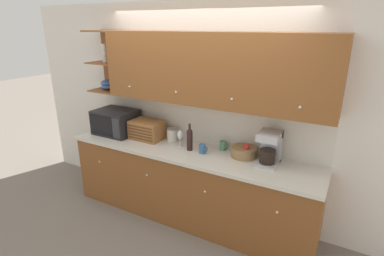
{
  "coord_description": "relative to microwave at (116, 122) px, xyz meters",
  "views": [
    {
      "loc": [
        1.62,
        -3.16,
        2.33
      ],
      "look_at": [
        0.0,
        -0.22,
        1.17
      ],
      "focal_mm": 28.0,
      "sensor_mm": 36.0,
      "label": 1
    }
  ],
  "objects": [
    {
      "name": "wall_back",
      "position": [
        1.16,
        0.3,
        0.22
      ],
      "size": [
        5.49,
        0.06,
        2.6
      ],
      "color": "white",
      "rests_on": "ground_plane"
    },
    {
      "name": "backsplash_panel",
      "position": [
        1.16,
        0.27,
        0.11
      ],
      "size": [
        3.09,
        0.01,
        0.56
      ],
      "color": "silver",
      "rests_on": "counter_unit"
    },
    {
      "name": "counter_unit",
      "position": [
        1.16,
        -0.04,
        -0.62
      ],
      "size": [
        3.11,
        0.65,
        0.92
      ],
      "color": "brown",
      "rests_on": "ground_plane"
    },
    {
      "name": "microwave",
      "position": [
        0.0,
        0.0,
        0.0
      ],
      "size": [
        0.54,
        0.43,
        0.33
      ],
      "color": "black",
      "rests_on": "counter_unit"
    },
    {
      "name": "fruit_basket",
      "position": [
        1.8,
        0.11,
        -0.1
      ],
      "size": [
        0.29,
        0.29,
        0.17
      ],
      "color": "#937047",
      "rests_on": "counter_unit"
    },
    {
      "name": "mug",
      "position": [
        1.52,
        0.17,
        -0.11
      ],
      "size": [
        0.09,
        0.08,
        0.11
      ],
      "color": "#4C845B",
      "rests_on": "counter_unit"
    },
    {
      "name": "storage_canister",
      "position": [
        0.82,
        0.13,
        -0.08
      ],
      "size": [
        0.14,
        0.14,
        0.16
      ],
      "color": "silver",
      "rests_on": "counter_unit"
    },
    {
      "name": "wine_glass",
      "position": [
        1.01,
        0.02,
        -0.02
      ],
      "size": [
        0.07,
        0.07,
        0.21
      ],
      "color": "silver",
      "rests_on": "counter_unit"
    },
    {
      "name": "coffee_maker",
      "position": [
        2.08,
        0.07,
        0.02
      ],
      "size": [
        0.22,
        0.28,
        0.36
      ],
      "color": "#B7B7BC",
      "rests_on": "counter_unit"
    },
    {
      "name": "upper_cabinets",
      "position": [
        1.33,
        0.09,
        0.79
      ],
      "size": [
        3.09,
        0.38,
        0.79
      ],
      "color": "brown",
      "rests_on": "backsplash_panel"
    },
    {
      "name": "mug_blue_second",
      "position": [
        1.35,
        -0.04,
        -0.11
      ],
      "size": [
        0.09,
        0.08,
        0.11
      ],
      "color": "#38669E",
      "rests_on": "counter_unit"
    },
    {
      "name": "bread_box",
      "position": [
        0.5,
        0.03,
        -0.04
      ],
      "size": [
        0.41,
        0.29,
        0.25
      ],
      "color": "#996033",
      "rests_on": "counter_unit"
    },
    {
      "name": "wine_bottle",
      "position": [
        1.17,
        -0.02,
        -0.02
      ],
      "size": [
        0.07,
        0.07,
        0.33
      ],
      "color": "black",
      "rests_on": "counter_unit"
    },
    {
      "name": "ground_plane",
      "position": [
        1.16,
        0.27,
        -1.08
      ],
      "size": [
        24.0,
        24.0,
        0.0
      ],
      "primitive_type": "plane",
      "color": "slate"
    }
  ]
}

